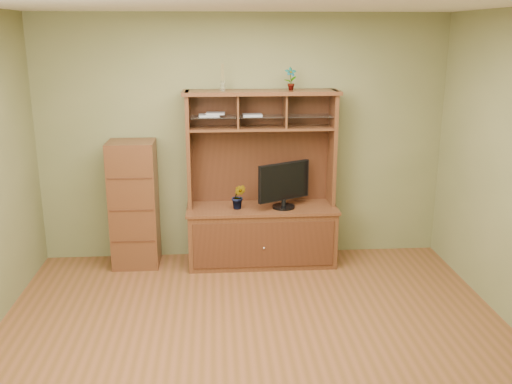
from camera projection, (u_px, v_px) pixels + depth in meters
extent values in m
cube|color=brown|center=(256.00, 342.00, 4.77)|extent=(4.50, 4.00, 0.02)
cube|color=white|center=(256.00, 0.00, 4.03)|extent=(4.50, 4.00, 0.02)
cube|color=#64683D|center=(243.00, 139.00, 6.33)|extent=(4.50, 0.02, 2.70)
cube|color=#64683D|center=(289.00, 305.00, 2.47)|extent=(4.50, 0.02, 2.70)
cube|color=#462614|center=(262.00, 236.00, 6.33)|extent=(1.60, 0.55, 0.62)
cube|color=#331B0E|center=(264.00, 245.00, 6.06)|extent=(1.50, 0.01, 0.50)
sphere|color=silver|center=(264.00, 248.00, 6.05)|extent=(0.02, 0.02, 0.02)
cube|color=#462614|center=(262.00, 208.00, 6.24)|extent=(1.64, 0.59, 0.03)
cube|color=#462614|center=(189.00, 150.00, 6.11)|extent=(0.04, 0.35, 1.25)
cube|color=#462614|center=(332.00, 148.00, 6.22)|extent=(0.04, 0.35, 1.25)
cube|color=#331B0E|center=(260.00, 146.00, 6.32)|extent=(1.52, 0.02, 1.25)
cube|color=#462614|center=(261.00, 92.00, 6.00)|extent=(1.66, 0.40, 0.04)
cube|color=#462614|center=(261.00, 128.00, 6.10)|extent=(1.52, 0.32, 0.02)
cube|color=#462614|center=(237.00, 111.00, 6.04)|extent=(0.02, 0.31, 0.35)
cube|color=#462614|center=(285.00, 111.00, 6.07)|extent=(0.02, 0.31, 0.35)
cube|color=silver|center=(261.00, 116.00, 6.06)|extent=(1.50, 0.27, 0.01)
cylinder|color=black|center=(284.00, 207.00, 6.19)|extent=(0.24, 0.24, 0.02)
cylinder|color=black|center=(284.00, 202.00, 6.18)|extent=(0.05, 0.05, 0.08)
cube|color=black|center=(284.00, 181.00, 6.12)|extent=(0.58, 0.35, 0.41)
imported|color=#25531C|center=(239.00, 197.00, 6.12)|extent=(0.18, 0.16, 0.27)
imported|color=#325E21|center=(291.00, 79.00, 5.98)|extent=(0.14, 0.10, 0.24)
cylinder|color=silver|center=(223.00, 86.00, 5.95)|extent=(0.06, 0.06, 0.10)
cylinder|color=olive|center=(222.00, 72.00, 5.92)|extent=(0.04, 0.04, 0.18)
cube|color=#AEAEB3|center=(209.00, 115.00, 6.03)|extent=(0.22, 0.17, 0.02)
cube|color=#AEAEB3|center=(215.00, 113.00, 6.03)|extent=(0.20, 0.16, 0.02)
cube|color=#AEAEB3|center=(252.00, 115.00, 6.06)|extent=(0.21, 0.16, 0.02)
cube|color=#462614|center=(134.00, 204.00, 6.18)|extent=(0.49, 0.44, 1.38)
cube|color=#331B0E|center=(133.00, 241.00, 6.06)|extent=(0.45, 0.01, 0.02)
cube|color=#331B0E|center=(131.00, 210.00, 5.96)|extent=(0.45, 0.01, 0.01)
cube|color=#331B0E|center=(129.00, 178.00, 5.87)|extent=(0.45, 0.01, 0.02)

